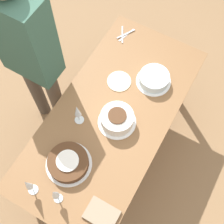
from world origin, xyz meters
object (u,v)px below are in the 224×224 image
at_px(cake_center_white, 117,119).
at_px(cake_back_decorated, 154,79).
at_px(person_cutting, 28,50).
at_px(wine_glass_near, 55,194).
at_px(wine_glass_far, 28,185).
at_px(cake_front_chocolate, 68,163).
at_px(wine_glass_extra, 77,112).

relative_size(cake_center_white, cake_back_decorated, 1.03).
bearing_deg(person_cutting, wine_glass_near, -46.33).
bearing_deg(cake_back_decorated, wine_glass_near, -7.74).
distance_m(cake_back_decorated, wine_glass_far, 1.15).
relative_size(cake_front_chocolate, cake_back_decorated, 1.18).
height_order(wine_glass_near, wine_glass_extra, same).
distance_m(cake_front_chocolate, wine_glass_near, 0.25).
bearing_deg(cake_center_white, cake_back_decorated, 169.68).
height_order(cake_front_chocolate, wine_glass_near, wine_glass_near).
height_order(cake_back_decorated, wine_glass_far, wine_glass_far).
distance_m(cake_center_white, wine_glass_extra, 0.28).
xyz_separation_m(wine_glass_far, person_cutting, (-0.74, -0.49, 0.14)).
relative_size(cake_center_white, wine_glass_far, 1.20).
distance_m(cake_front_chocolate, cake_back_decorated, 0.87).
bearing_deg(wine_glass_far, wine_glass_extra, -179.76).
relative_size(cake_front_chocolate, person_cutting, 0.18).
xyz_separation_m(wine_glass_far, wine_glass_extra, (-0.56, -0.00, -0.01)).
bearing_deg(wine_glass_far, cake_back_decorated, 164.04).
xyz_separation_m(cake_front_chocolate, cake_back_decorated, (-0.85, 0.21, 0.00)).
xyz_separation_m(cake_front_chocolate, person_cutting, (-0.48, -0.60, 0.25)).
xyz_separation_m(cake_center_white, cake_front_chocolate, (0.42, -0.13, -0.02)).
bearing_deg(wine_glass_extra, wine_glass_far, 0.24).
height_order(cake_front_chocolate, wine_glass_extra, wine_glass_extra).
relative_size(cake_center_white, cake_front_chocolate, 0.88).
height_order(cake_center_white, cake_front_chocolate, cake_center_white).
relative_size(wine_glass_near, wine_glass_extra, 1.00).
bearing_deg(person_cutting, cake_back_decorated, 24.86).
relative_size(cake_front_chocolate, wine_glass_far, 1.37).
distance_m(cake_center_white, wine_glass_near, 0.65).
xyz_separation_m(cake_center_white, wine_glass_extra, (0.12, -0.24, 0.08)).
bearing_deg(cake_back_decorated, cake_front_chocolate, -13.79).
bearing_deg(person_cutting, wine_glass_extra, -19.41).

